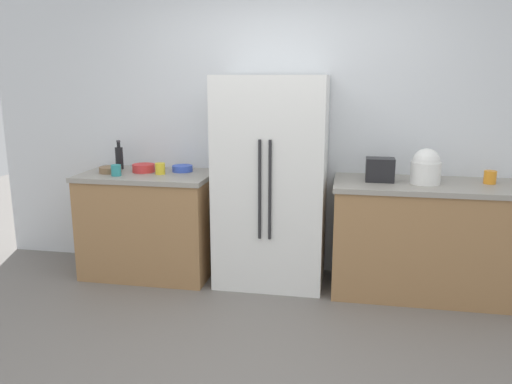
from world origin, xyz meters
TOP-DOWN VIEW (x-y plane):
  - ground_plane at (0.00, 0.00)m, footprint 11.11×11.11m
  - kitchen_back_panel at (0.00, 1.76)m, footprint 5.56×0.10m
  - counter_left at (-1.18, 1.37)m, footprint 1.13×0.68m
  - counter_right at (1.20, 1.37)m, footprint 1.55×0.68m
  - refrigerator at (-0.09, 1.39)m, footprint 0.89×0.63m
  - toaster at (0.78, 1.38)m, footprint 0.22×0.17m
  - rice_cooker at (1.13, 1.35)m, footprint 0.23×0.23m
  - bottle_a at (-1.50, 1.52)m, footprint 0.07×0.07m
  - cup_a at (1.62, 1.44)m, footprint 0.09×0.09m
  - cup_b at (-1.38, 1.20)m, footprint 0.08×0.08m
  - cup_c at (-1.04, 1.34)m, footprint 0.08×0.08m
  - bowl_a at (-0.90, 1.50)m, footprint 0.18×0.18m
  - bowl_b at (-1.23, 1.42)m, footprint 0.19×0.19m
  - bowl_c at (-1.50, 1.33)m, footprint 0.19×0.19m

SIDE VIEW (x-z plane):
  - ground_plane at x=0.00m, z-range 0.00..0.00m
  - counter_right at x=1.20m, z-range 0.00..0.91m
  - counter_left at x=-1.18m, z-range 0.00..0.91m
  - refrigerator at x=-0.09m, z-range 0.00..1.74m
  - bowl_c at x=-1.50m, z-range 0.91..0.96m
  - bowl_a at x=-0.90m, z-range 0.91..0.96m
  - bowl_b at x=-1.23m, z-range 0.91..0.98m
  - cup_b at x=-1.38m, z-range 0.91..1.01m
  - cup_c at x=-1.04m, z-range 0.91..1.01m
  - cup_a at x=1.62m, z-range 0.91..1.01m
  - toaster at x=0.78m, z-range 0.91..1.10m
  - bottle_a at x=-1.50m, z-range 0.89..1.15m
  - rice_cooker at x=1.13m, z-range 0.90..1.18m
  - kitchen_back_panel at x=0.00m, z-range 0.00..2.84m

